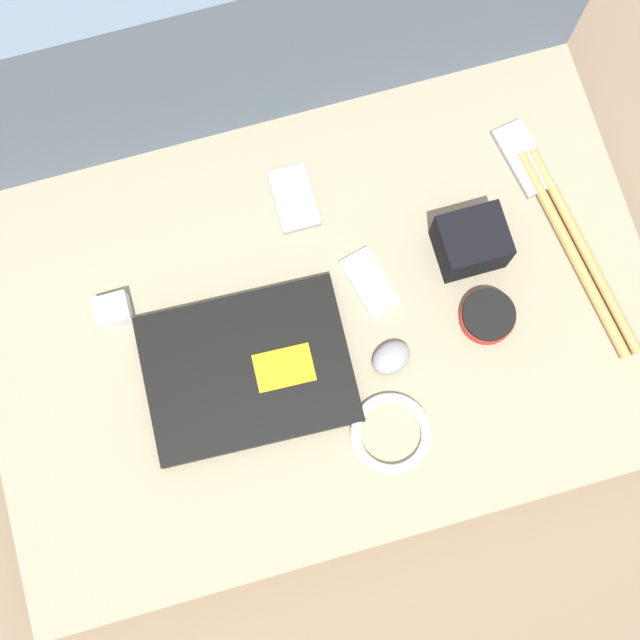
# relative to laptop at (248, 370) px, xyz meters

# --- Properties ---
(ground_plane) EXTENTS (8.00, 8.00, 0.00)m
(ground_plane) POSITION_rel_laptop_xyz_m (0.13, 0.04, -0.15)
(ground_plane) COLOR #7A6651
(couch_seat) EXTENTS (1.07, 0.71, 0.14)m
(couch_seat) POSITION_rel_laptop_xyz_m (0.13, 0.04, -0.08)
(couch_seat) COLOR gray
(couch_seat) RESTS_ON ground_plane
(couch_backrest) EXTENTS (1.07, 0.20, 0.50)m
(couch_backrest) POSITION_rel_laptop_xyz_m (0.13, 0.50, 0.10)
(couch_backrest) COLOR slate
(couch_backrest) RESTS_ON ground_plane
(laptop) EXTENTS (0.33, 0.25, 0.03)m
(laptop) POSITION_rel_laptop_xyz_m (0.00, 0.00, 0.00)
(laptop) COLOR black
(laptop) RESTS_ON couch_seat
(computer_mouse) EXTENTS (0.08, 0.07, 0.03)m
(computer_mouse) POSITION_rel_laptop_xyz_m (0.22, -0.04, 0.00)
(computer_mouse) COLOR gray
(computer_mouse) RESTS_ON couch_seat
(speaker_puck) EXTENTS (0.09, 0.09, 0.03)m
(speaker_puck) POSITION_rel_laptop_xyz_m (0.38, -0.02, 0.00)
(speaker_puck) COLOR red
(speaker_puck) RESTS_ON couch_seat
(phone_silver) EXTENTS (0.08, 0.12, 0.01)m
(phone_silver) POSITION_rel_laptop_xyz_m (0.22, 0.09, -0.01)
(phone_silver) COLOR silver
(phone_silver) RESTS_ON couch_seat
(phone_black) EXTENTS (0.08, 0.14, 0.01)m
(phone_black) POSITION_rel_laptop_xyz_m (0.52, 0.22, -0.01)
(phone_black) COLOR #99999E
(phone_black) RESTS_ON couch_seat
(phone_small) EXTENTS (0.06, 0.11, 0.01)m
(phone_small) POSITION_rel_laptop_xyz_m (0.14, 0.25, -0.01)
(phone_small) COLOR #99999E
(phone_small) RESTS_ON couch_seat
(camera_pouch) EXTENTS (0.10, 0.09, 0.08)m
(camera_pouch) POSITION_rel_laptop_xyz_m (0.39, 0.10, 0.03)
(camera_pouch) COLOR black
(camera_pouch) RESTS_ON couch_seat
(charger_brick) EXTENTS (0.05, 0.05, 0.04)m
(charger_brick) POSITION_rel_laptop_xyz_m (-0.18, 0.15, 0.01)
(charger_brick) COLOR silver
(charger_brick) RESTS_ON couch_seat
(cable_coil) EXTENTS (0.13, 0.13, 0.02)m
(cable_coil) POSITION_rel_laptop_xyz_m (0.19, -0.15, -0.00)
(cable_coil) COLOR white
(cable_coil) RESTS_ON couch_seat
(drumstick_pair) EXTENTS (0.09, 0.37, 0.02)m
(drumstick_pair) POSITION_rel_laptop_xyz_m (0.56, 0.04, -0.00)
(drumstick_pair) COLOR tan
(drumstick_pair) RESTS_ON couch_seat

